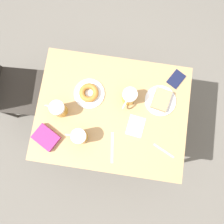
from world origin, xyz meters
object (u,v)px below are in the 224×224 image
(plate_with_donut, at_px, (89,93))
(blue_pouch, at_px, (46,137))
(napkin_folded, at_px, (136,126))
(knife, at_px, (112,148))
(beer_mug_right, at_px, (129,97))
(passport_near_edge, at_px, (176,79))
(chair, at_px, (2,87))
(beer_mug_left, at_px, (79,136))
(beer_mug_center, at_px, (58,109))
(fork, at_px, (164,151))
(plate_with_cake, at_px, (161,100))

(plate_with_donut, relative_size, blue_pouch, 1.08)
(napkin_folded, relative_size, knife, 0.74)
(beer_mug_right, xyz_separation_m, passport_near_edge, (0.20, -0.32, -0.07))
(chair, xyz_separation_m, passport_near_edge, (0.20, -1.36, 0.22))
(chair, distance_m, passport_near_edge, 1.39)
(beer_mug_left, bearing_deg, beer_mug_right, -42.57)
(blue_pouch, bearing_deg, plate_with_donut, -34.15)
(beer_mug_center, xyz_separation_m, beer_mug_right, (0.15, -0.46, 0.00))
(napkin_folded, distance_m, knife, 0.22)
(chair, relative_size, blue_pouch, 4.46)
(beer_mug_left, distance_m, passport_near_edge, 0.80)
(fork, bearing_deg, plate_with_donut, 60.68)
(plate_with_cake, height_order, knife, plate_with_cake)
(napkin_folded, bearing_deg, plate_with_cake, -35.87)
(beer_mug_left, bearing_deg, plate_with_donut, -1.38)
(passport_near_edge, bearing_deg, beer_mug_center, 114.23)
(beer_mug_right, distance_m, napkin_folded, 0.21)
(beer_mug_right, relative_size, napkin_folded, 0.94)
(beer_mug_center, distance_m, beer_mug_right, 0.49)
(plate_with_donut, height_order, beer_mug_left, beer_mug_left)
(plate_with_cake, xyz_separation_m, napkin_folded, (-0.21, 0.15, -0.02))
(plate_with_cake, xyz_separation_m, beer_mug_left, (-0.34, 0.52, 0.05))
(beer_mug_left, xyz_separation_m, beer_mug_center, (0.16, 0.17, 0.00))
(napkin_folded, distance_m, passport_near_edge, 0.46)
(chair, bearing_deg, blue_pouch, -127.73)
(plate_with_cake, bearing_deg, blue_pouch, 116.73)
(beer_mug_left, distance_m, blue_pouch, 0.24)
(beer_mug_right, relative_size, passport_near_edge, 0.95)
(napkin_folded, bearing_deg, fork, -123.13)
(napkin_folded, bearing_deg, plate_with_donut, 63.10)
(beer_mug_left, relative_size, beer_mug_right, 1.01)
(beer_mug_center, relative_size, fork, 0.98)
(knife, bearing_deg, napkin_folded, -39.41)
(plate_with_cake, relative_size, plate_with_donut, 1.02)
(beer_mug_center, distance_m, passport_near_edge, 0.86)
(plate_with_cake, height_order, blue_pouch, plate_with_cake)
(plate_with_donut, relative_size, passport_near_edge, 1.43)
(plate_with_donut, bearing_deg, fork, -119.32)
(chair, distance_m, beer_mug_left, 0.86)
(beer_mug_right, bearing_deg, fork, -138.02)
(plate_with_donut, distance_m, beer_mug_right, 0.29)
(plate_with_cake, xyz_separation_m, plate_with_donut, (-0.02, 0.51, 0.00))
(blue_pouch, bearing_deg, knife, -90.03)
(fork, bearing_deg, beer_mug_right, 41.98)
(plate_with_cake, relative_size, blue_pouch, 1.10)
(beer_mug_center, bearing_deg, napkin_folded, -93.19)
(passport_near_edge, bearing_deg, beer_mug_left, 130.00)
(chair, height_order, napkin_folded, chair)
(chair, height_order, beer_mug_center, beer_mug_center)
(plate_with_cake, bearing_deg, beer_mug_center, 104.40)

